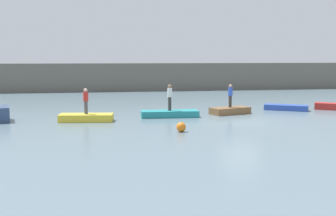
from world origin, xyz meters
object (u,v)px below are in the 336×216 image
object	(u,v)px
person_blue_shirt	(230,95)
person_red_shirt	(86,100)
rowboat_blue	(286,107)
mooring_buoy	(181,127)
rowboat_brown	(230,111)
person_white_shirt	(170,96)
rowboat_yellow	(86,118)
rowboat_teal	(170,114)

from	to	relation	value
person_blue_shirt	person_red_shirt	distance (m)	10.19
rowboat_blue	mooring_buoy	bearing A→B (deg)	-110.46
rowboat_blue	person_red_shirt	xyz separation A→B (m)	(-14.94, -3.10, 1.16)
person_blue_shirt	person_red_shirt	xyz separation A→B (m)	(-10.04, -1.76, -0.02)
rowboat_brown	person_blue_shirt	world-z (taller)	person_blue_shirt
person_white_shirt	person_red_shirt	size ratio (longest dim) A/B	1.09
rowboat_brown	person_red_shirt	distance (m)	10.25
rowboat_yellow	mooring_buoy	size ratio (longest dim) A/B	6.38
mooring_buoy	person_white_shirt	bearing A→B (deg)	86.23
rowboat_yellow	rowboat_blue	size ratio (longest dim) A/B	1.04
rowboat_teal	rowboat_blue	distance (m)	9.64
rowboat_blue	person_blue_shirt	size ratio (longest dim) A/B	1.96
rowboat_yellow	person_red_shirt	world-z (taller)	person_red_shirt
rowboat_teal	person_white_shirt	world-z (taller)	person_white_shirt
rowboat_brown	person_blue_shirt	xyz separation A→B (m)	(-0.00, -0.00, 1.14)
rowboat_yellow	mooring_buoy	world-z (taller)	mooring_buoy
rowboat_brown	mooring_buoy	size ratio (longest dim) A/B	5.44
rowboat_teal	rowboat_blue	world-z (taller)	rowboat_teal
rowboat_brown	person_blue_shirt	size ratio (longest dim) A/B	1.73
person_blue_shirt	person_white_shirt	bearing A→B (deg)	-170.30
person_blue_shirt	mooring_buoy	world-z (taller)	person_blue_shirt
person_white_shirt	person_blue_shirt	distance (m)	4.57
person_white_shirt	person_red_shirt	xyz separation A→B (m)	(-5.53, -0.99, -0.06)
rowboat_teal	rowboat_blue	size ratio (longest dim) A/B	1.20
rowboat_yellow	rowboat_blue	xyz separation A→B (m)	(14.94, 3.10, -0.02)
rowboat_teal	mooring_buoy	world-z (taller)	mooring_buoy
rowboat_brown	person_white_shirt	distance (m)	4.72
rowboat_blue	person_blue_shirt	world-z (taller)	person_blue_shirt
rowboat_blue	person_white_shirt	size ratio (longest dim) A/B	1.82
person_blue_shirt	rowboat_teal	bearing A→B (deg)	-170.30
rowboat_blue	rowboat_yellow	bearing A→B (deg)	-137.31
person_blue_shirt	rowboat_yellow	bearing A→B (deg)	-170.03
rowboat_brown	person_white_shirt	bearing A→B (deg)	170.97
rowboat_blue	person_white_shirt	xyz separation A→B (m)	(-9.40, -2.10, 1.22)
rowboat_brown	rowboat_teal	bearing A→B (deg)	170.97
rowboat_yellow	rowboat_teal	bearing A→B (deg)	18.28
rowboat_blue	person_white_shirt	distance (m)	9.71
person_white_shirt	person_red_shirt	distance (m)	5.62
rowboat_yellow	person_blue_shirt	world-z (taller)	person_blue_shirt
person_white_shirt	person_blue_shirt	bearing A→B (deg)	9.70
rowboat_teal	rowboat_blue	bearing A→B (deg)	15.22
rowboat_brown	person_white_shirt	xyz separation A→B (m)	(-4.50, -0.77, 1.19)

